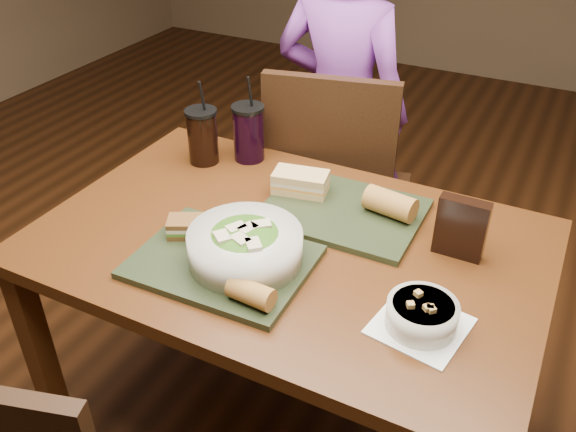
% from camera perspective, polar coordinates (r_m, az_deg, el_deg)
% --- Properties ---
extents(ground, '(6.00, 6.00, 0.00)m').
position_cam_1_polar(ground, '(2.11, 0.00, -18.93)').
color(ground, '#381C0B').
rests_on(ground, ground).
extents(dining_table, '(1.30, 0.85, 0.75)m').
position_cam_1_polar(dining_table, '(1.64, 0.00, -4.69)').
color(dining_table, '#49250E').
rests_on(dining_table, ground).
extents(chair_far, '(0.52, 0.52, 1.01)m').
position_cam_1_polar(chair_far, '(2.17, 4.75, 2.59)').
color(chair_far, black).
rests_on(chair_far, ground).
extents(diner, '(0.53, 0.35, 1.45)m').
position_cam_1_polar(diner, '(2.36, 4.93, 9.68)').
color(diner, purple).
rests_on(diner, ground).
extents(tray_near, '(0.43, 0.33, 0.02)m').
position_cam_1_polar(tray_near, '(1.50, -6.15, -4.29)').
color(tray_near, black).
rests_on(tray_near, dining_table).
extents(tray_far, '(0.42, 0.32, 0.02)m').
position_cam_1_polar(tray_far, '(1.68, 5.16, 0.43)').
color(tray_far, black).
rests_on(tray_far, dining_table).
extents(salad_bowl, '(0.28, 0.28, 0.09)m').
position_cam_1_polar(salad_bowl, '(1.46, -4.03, -2.67)').
color(salad_bowl, silver).
rests_on(salad_bowl, tray_near).
extents(soup_bowl, '(0.21, 0.21, 0.07)m').
position_cam_1_polar(soup_bowl, '(1.34, 12.42, -8.99)').
color(soup_bowl, white).
rests_on(soup_bowl, dining_table).
extents(sandwich_near, '(0.12, 0.10, 0.05)m').
position_cam_1_polar(sandwich_near, '(1.58, -9.41, -0.98)').
color(sandwich_near, '#593819').
rests_on(sandwich_near, tray_near).
extents(sandwich_far, '(0.17, 0.11, 0.06)m').
position_cam_1_polar(sandwich_far, '(1.73, 1.18, 3.19)').
color(sandwich_far, tan).
rests_on(sandwich_far, tray_far).
extents(baguette_near, '(0.11, 0.06, 0.05)m').
position_cam_1_polar(baguette_near, '(1.35, -3.47, -7.20)').
color(baguette_near, '#AD7533').
rests_on(baguette_near, tray_near).
extents(baguette_far, '(0.15, 0.09, 0.07)m').
position_cam_1_polar(baguette_far, '(1.65, 9.54, 1.14)').
color(baguette_far, '#AD7533').
rests_on(baguette_far, tray_far).
extents(cup_cola, '(0.10, 0.10, 0.27)m').
position_cam_1_polar(cup_cola, '(1.92, -8.00, 7.44)').
color(cup_cola, black).
rests_on(cup_cola, dining_table).
extents(cup_berry, '(0.10, 0.10, 0.28)m').
position_cam_1_polar(cup_berry, '(1.92, -3.71, 7.81)').
color(cup_berry, black).
rests_on(cup_berry, dining_table).
extents(chip_bag, '(0.12, 0.04, 0.16)m').
position_cam_1_polar(chip_bag, '(1.54, 15.89, -1.09)').
color(chip_bag, black).
rests_on(chip_bag, dining_table).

